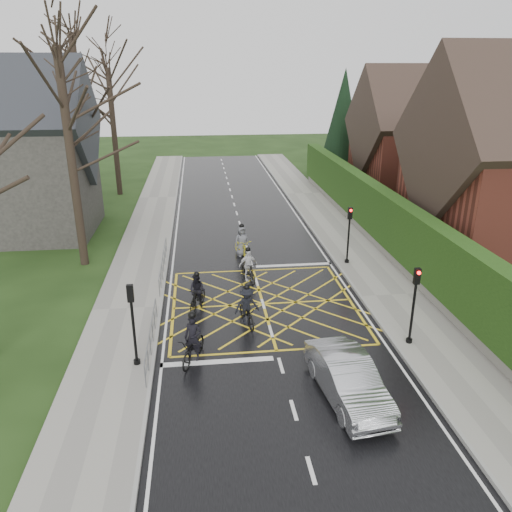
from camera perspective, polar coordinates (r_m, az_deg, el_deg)
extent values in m
plane|color=black|center=(22.62, 0.81, -5.51)|extent=(120.00, 120.00, 0.00)
cube|color=black|center=(22.61, 0.81, -5.50)|extent=(9.00, 80.00, 0.01)
cube|color=gray|center=(24.04, 15.19, -4.43)|extent=(3.00, 80.00, 0.15)
cube|color=gray|center=(22.68, -14.49, -5.94)|extent=(3.00, 80.00, 0.15)
cube|color=slate|center=(29.71, 14.28, 1.13)|extent=(0.50, 38.00, 0.70)
cube|color=#15340E|center=(29.19, 14.58, 4.37)|extent=(0.90, 38.00, 2.80)
cube|color=brown|center=(42.47, 17.99, 10.29)|extent=(9.00, 8.00, 6.00)
cube|color=#33261F|center=(42.09, 18.43, 14.16)|extent=(9.80, 8.80, 8.80)
cube|color=brown|center=(43.10, 22.26, 17.32)|extent=(0.70, 0.70, 1.60)
cylinder|color=black|center=(48.92, 9.56, 9.41)|extent=(0.50, 0.50, 1.20)
cone|color=black|center=(48.27, 9.87, 14.53)|extent=(4.60, 4.60, 10.00)
cube|color=#2D2B28|center=(34.51, -25.05, 7.97)|extent=(8.00, 7.00, 7.00)
cube|color=#26282D|center=(34.03, -25.93, 13.53)|extent=(8.80, 7.80, 7.80)
cylinder|color=black|center=(27.24, -20.31, 9.98)|extent=(0.44, 0.44, 11.00)
cylinder|color=black|center=(35.12, -19.16, 13.11)|extent=(0.44, 0.44, 12.00)
cylinder|color=black|center=(42.92, -15.91, 13.31)|extent=(0.44, 0.44, 10.00)
cylinder|color=slate|center=(19.00, -11.97, -8.05)|extent=(0.05, 5.00, 0.05)
cylinder|color=slate|center=(19.22, -11.87, -9.23)|extent=(0.04, 5.00, 0.04)
cylinder|color=slate|center=(17.13, -12.53, -13.54)|extent=(0.04, 0.04, 1.00)
cylinder|color=slate|center=(21.44, -11.33, -6.02)|extent=(0.04, 0.04, 1.00)
cylinder|color=slate|center=(25.81, -10.63, -0.03)|extent=(0.05, 6.00, 0.05)
cylinder|color=slate|center=(25.97, -10.56, -0.96)|extent=(0.04, 6.00, 0.04)
cylinder|color=slate|center=(23.24, -10.98, -3.80)|extent=(0.04, 0.04, 1.00)
cylinder|color=slate|center=(28.80, -10.21, 1.15)|extent=(0.04, 0.04, 1.00)
cylinder|color=black|center=(26.89, 10.51, 1.96)|extent=(0.10, 0.10, 3.00)
cylinder|color=black|center=(27.35, 10.33, -0.72)|extent=(0.24, 0.24, 0.30)
cube|color=black|center=(26.48, 10.71, 4.83)|extent=(0.22, 0.16, 0.62)
sphere|color=#FF0C0C|center=(26.32, 10.81, 5.13)|extent=(0.14, 0.14, 0.14)
cylinder|color=black|center=(19.63, 17.48, -5.97)|extent=(0.10, 0.10, 3.00)
cylinder|color=black|center=(20.25, 17.07, -9.39)|extent=(0.24, 0.24, 0.30)
cube|color=black|center=(19.07, 17.93, -2.21)|extent=(0.22, 0.16, 0.62)
sphere|color=#FF0C0C|center=(18.90, 18.13, -1.84)|extent=(0.14, 0.14, 0.14)
cylinder|color=black|center=(17.95, -13.79, -8.22)|extent=(0.10, 0.10, 3.00)
cylinder|color=black|center=(18.63, -13.43, -11.86)|extent=(0.24, 0.24, 0.30)
cube|color=black|center=(17.33, -14.18, -4.16)|extent=(0.22, 0.16, 0.62)
sphere|color=#FF0C0C|center=(17.36, -14.18, -3.45)|extent=(0.14, 0.14, 0.14)
imported|color=black|center=(18.43, -7.15, -10.40)|extent=(1.37, 2.12, 1.05)
imported|color=black|center=(18.33, -7.20, -9.26)|extent=(0.76, 0.63, 1.79)
sphere|color=black|center=(17.89, -7.33, -6.73)|extent=(0.28, 0.28, 0.28)
imported|color=black|center=(22.20, -6.68, -4.72)|extent=(1.11, 1.75, 1.02)
imported|color=black|center=(22.18, -6.71, -3.98)|extent=(0.93, 0.84, 1.56)
sphere|color=black|center=(21.86, -6.80, -2.08)|extent=(0.24, 0.24, 0.24)
imported|color=black|center=(20.73, -1.03, -6.63)|extent=(1.00, 1.91, 0.95)
imported|color=black|center=(20.67, -1.06, -5.68)|extent=(1.15, 0.81, 1.62)
sphere|color=black|center=(20.31, -1.08, -3.59)|extent=(0.25, 0.25, 0.25)
imported|color=black|center=(24.75, -0.89, -1.75)|extent=(0.98, 1.84, 1.07)
imported|color=silver|center=(24.74, -0.92, -1.06)|extent=(1.03, 0.65, 1.63)
sphere|color=black|center=(24.44, -0.93, 0.76)|extent=(0.26, 0.26, 0.26)
imported|color=gold|center=(28.04, -1.61, 0.96)|extent=(1.22, 2.06, 1.02)
imported|color=#57595F|center=(28.02, -1.64, 1.72)|extent=(0.97, 0.78, 1.73)
sphere|color=black|center=(27.74, -1.66, 3.45)|extent=(0.27, 0.27, 0.27)
imported|color=#A4A5AB|center=(16.63, 10.46, -13.64)|extent=(2.04, 4.49, 1.43)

